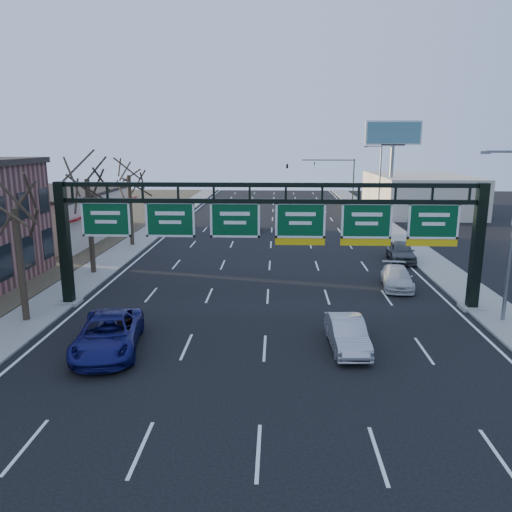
{
  "coord_description": "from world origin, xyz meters",
  "views": [
    {
      "loc": [
        0.49,
        -19.66,
        9.35
      ],
      "look_at": [
        -0.62,
        7.21,
        3.2
      ],
      "focal_mm": 35.0,
      "sensor_mm": 36.0,
      "label": 1
    }
  ],
  "objects_px": {
    "car_blue_suv": "(108,334)",
    "car_silver_sedan": "(347,334)",
    "car_white_wagon": "(397,278)",
    "sign_gantry": "(270,228)"
  },
  "relations": [
    {
      "from": "car_blue_suv",
      "to": "car_silver_sedan",
      "type": "relative_size",
      "value": 1.34
    },
    {
      "from": "sign_gantry",
      "to": "car_white_wagon",
      "type": "bearing_deg",
      "value": 27.52
    },
    {
      "from": "car_blue_suv",
      "to": "car_silver_sedan",
      "type": "xyz_separation_m",
      "value": [
        10.93,
        0.7,
        -0.1
      ]
    },
    {
      "from": "car_silver_sedan",
      "to": "car_white_wagon",
      "type": "relative_size",
      "value": 0.96
    },
    {
      "from": "car_silver_sedan",
      "to": "car_white_wagon",
      "type": "bearing_deg",
      "value": 62.68
    },
    {
      "from": "car_blue_suv",
      "to": "car_white_wagon",
      "type": "xyz_separation_m",
      "value": [
        15.59,
        10.93,
        -0.15
      ]
    },
    {
      "from": "car_blue_suv",
      "to": "car_white_wagon",
      "type": "height_order",
      "value": "car_blue_suv"
    },
    {
      "from": "car_blue_suv",
      "to": "car_white_wagon",
      "type": "bearing_deg",
      "value": 25.8
    },
    {
      "from": "sign_gantry",
      "to": "car_blue_suv",
      "type": "distance_m",
      "value": 10.55
    },
    {
      "from": "car_blue_suv",
      "to": "car_white_wagon",
      "type": "relative_size",
      "value": 1.29
    }
  ]
}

